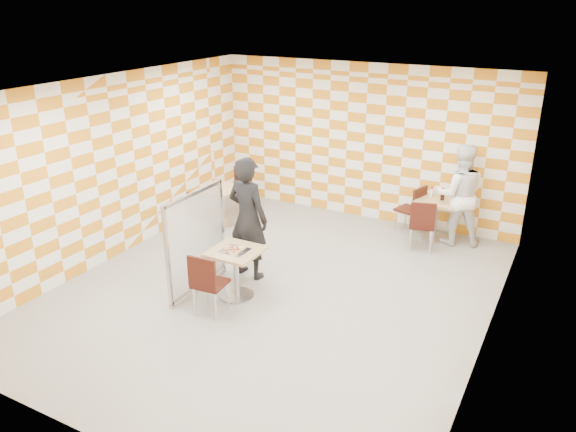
% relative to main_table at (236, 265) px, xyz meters
% --- Properties ---
extents(room_shell, '(7.00, 7.00, 7.00)m').
position_rel_main_table_xyz_m(room_shell, '(0.41, 0.97, 0.99)').
color(room_shell, gray).
rests_on(room_shell, ground).
extents(main_table, '(0.70, 0.70, 0.75)m').
position_rel_main_table_xyz_m(main_table, '(0.00, 0.00, 0.00)').
color(main_table, tan).
rests_on(main_table, ground).
extents(second_table, '(0.70, 0.70, 0.75)m').
position_rel_main_table_xyz_m(second_table, '(1.99, 3.48, 0.00)').
color(second_table, tan).
rests_on(second_table, ground).
extents(empty_table, '(0.70, 0.70, 0.75)m').
position_rel_main_table_xyz_m(empty_table, '(-1.80, 2.21, 0.00)').
color(empty_table, tan).
rests_on(empty_table, ground).
extents(chair_main_front, '(0.45, 0.46, 0.92)m').
position_rel_main_table_xyz_m(chair_main_front, '(-0.06, -0.63, 0.04)').
color(chair_main_front, black).
rests_on(chair_main_front, ground).
extents(chair_second_front, '(0.52, 0.53, 0.92)m').
position_rel_main_table_xyz_m(chair_second_front, '(1.93, 2.83, 0.04)').
color(chair_second_front, black).
rests_on(chair_second_front, ground).
extents(chair_second_side, '(0.53, 0.53, 0.92)m').
position_rel_main_table_xyz_m(chair_second_side, '(1.58, 3.52, 0.04)').
color(chair_second_side, black).
rests_on(chair_second_side, ground).
extents(chair_empty_near, '(0.52, 0.53, 0.92)m').
position_rel_main_table_xyz_m(chair_empty_near, '(-1.69, 1.46, 0.04)').
color(chair_empty_near, black).
rests_on(chair_empty_near, ground).
extents(chair_empty_far, '(0.44, 0.45, 0.92)m').
position_rel_main_table_xyz_m(chair_empty_far, '(-1.82, 2.94, 0.04)').
color(chair_empty_far, black).
rests_on(chair_empty_far, ground).
extents(partition, '(0.08, 1.38, 1.55)m').
position_rel_main_table_xyz_m(partition, '(-0.63, -0.07, 0.28)').
color(partition, white).
rests_on(partition, ground).
extents(man_dark, '(0.76, 0.55, 1.93)m').
position_rel_main_table_xyz_m(man_dark, '(-0.21, 0.68, 0.46)').
color(man_dark, black).
rests_on(man_dark, ground).
extents(man_white, '(1.07, 0.96, 1.81)m').
position_rel_main_table_xyz_m(man_white, '(2.36, 3.48, 0.40)').
color(man_white, white).
rests_on(man_white, ground).
extents(pizza_on_foil, '(0.40, 0.40, 0.04)m').
position_rel_main_table_xyz_m(pizza_on_foil, '(-0.00, -0.02, 0.26)').
color(pizza_on_foil, silver).
rests_on(pizza_on_foil, main_table).
extents(sport_bottle, '(0.06, 0.06, 0.20)m').
position_rel_main_table_xyz_m(sport_bottle, '(1.86, 3.56, 0.33)').
color(sport_bottle, white).
rests_on(sport_bottle, second_table).
extents(soda_bottle, '(0.07, 0.07, 0.23)m').
position_rel_main_table_xyz_m(soda_bottle, '(2.07, 3.51, 0.34)').
color(soda_bottle, black).
rests_on(soda_bottle, second_table).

